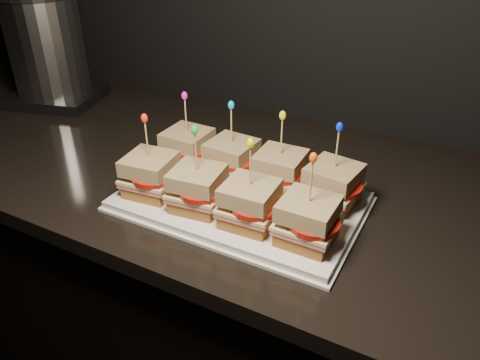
% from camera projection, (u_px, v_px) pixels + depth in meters
% --- Properties ---
extents(cabinet, '(2.32, 0.63, 0.84)m').
position_uv_depth(cabinet, '(159.00, 289.00, 1.32)').
color(cabinet, black).
rests_on(cabinet, ground).
extents(granite_slab, '(2.36, 0.67, 0.03)m').
position_uv_depth(granite_slab, '(142.00, 152.00, 1.10)').
color(granite_slab, black).
rests_on(granite_slab, cabinet).
extents(platter, '(0.43, 0.27, 0.02)m').
position_uv_depth(platter, '(240.00, 201.00, 0.87)').
color(platter, white).
rests_on(platter, granite_slab).
extents(platter_rim, '(0.44, 0.28, 0.01)m').
position_uv_depth(platter_rim, '(240.00, 204.00, 0.87)').
color(platter_rim, white).
rests_on(platter_rim, granite_slab).
extents(sandwich_0_bread_bot, '(0.08, 0.08, 0.02)m').
position_uv_depth(sandwich_0_bread_bot, '(189.00, 159.00, 0.97)').
color(sandwich_0_bread_bot, brown).
rests_on(sandwich_0_bread_bot, platter).
extents(sandwich_0_ham, '(0.09, 0.09, 0.01)m').
position_uv_depth(sandwich_0_ham, '(188.00, 153.00, 0.96)').
color(sandwich_0_ham, '#CD6759').
rests_on(sandwich_0_ham, sandwich_0_bread_bot).
extents(sandwich_0_cheese, '(0.09, 0.09, 0.01)m').
position_uv_depth(sandwich_0_cheese, '(188.00, 150.00, 0.95)').
color(sandwich_0_cheese, beige).
rests_on(sandwich_0_cheese, sandwich_0_ham).
extents(sandwich_0_tomato, '(0.08, 0.08, 0.01)m').
position_uv_depth(sandwich_0_tomato, '(191.00, 149.00, 0.94)').
color(sandwich_0_tomato, '#AA180E').
rests_on(sandwich_0_tomato, sandwich_0_cheese).
extents(sandwich_0_bread_top, '(0.09, 0.09, 0.03)m').
position_uv_depth(sandwich_0_bread_top, '(187.00, 138.00, 0.94)').
color(sandwich_0_bread_top, '#4E2E0F').
rests_on(sandwich_0_bread_top, sandwich_0_tomato).
extents(sandwich_0_pick, '(0.00, 0.00, 0.09)m').
position_uv_depth(sandwich_0_pick, '(186.00, 118.00, 0.92)').
color(sandwich_0_pick, tan).
rests_on(sandwich_0_pick, sandwich_0_bread_top).
extents(sandwich_0_frill, '(0.01, 0.01, 0.02)m').
position_uv_depth(sandwich_0_frill, '(184.00, 96.00, 0.89)').
color(sandwich_0_frill, '#D51CA5').
rests_on(sandwich_0_frill, sandwich_0_pick).
extents(sandwich_1_bread_bot, '(0.09, 0.09, 0.02)m').
position_uv_depth(sandwich_1_bread_bot, '(232.00, 171.00, 0.92)').
color(sandwich_1_bread_bot, brown).
rests_on(sandwich_1_bread_bot, platter).
extents(sandwich_1_ham, '(0.10, 0.09, 0.01)m').
position_uv_depth(sandwich_1_ham, '(232.00, 164.00, 0.92)').
color(sandwich_1_ham, '#CD6759').
rests_on(sandwich_1_ham, sandwich_1_bread_bot).
extents(sandwich_1_cheese, '(0.10, 0.10, 0.01)m').
position_uv_depth(sandwich_1_cheese, '(232.00, 161.00, 0.91)').
color(sandwich_1_cheese, beige).
rests_on(sandwich_1_cheese, sandwich_1_ham).
extents(sandwich_1_tomato, '(0.08, 0.08, 0.01)m').
position_uv_depth(sandwich_1_tomato, '(236.00, 160.00, 0.90)').
color(sandwich_1_tomato, '#AA180E').
rests_on(sandwich_1_tomato, sandwich_1_cheese).
extents(sandwich_1_bread_top, '(0.09, 0.09, 0.03)m').
position_uv_depth(sandwich_1_bread_top, '(232.00, 149.00, 0.90)').
color(sandwich_1_bread_top, '#4E2E0F').
rests_on(sandwich_1_bread_top, sandwich_1_tomato).
extents(sandwich_1_pick, '(0.00, 0.00, 0.09)m').
position_uv_depth(sandwich_1_pick, '(231.00, 128.00, 0.88)').
color(sandwich_1_pick, tan).
rests_on(sandwich_1_pick, sandwich_1_bread_top).
extents(sandwich_1_frill, '(0.01, 0.01, 0.02)m').
position_uv_depth(sandwich_1_frill, '(231.00, 105.00, 0.85)').
color(sandwich_1_frill, '#06A2C4').
rests_on(sandwich_1_frill, sandwich_1_pick).
extents(sandwich_2_bread_bot, '(0.09, 0.09, 0.02)m').
position_uv_depth(sandwich_2_bread_bot, '(279.00, 183.00, 0.88)').
color(sandwich_2_bread_bot, brown).
rests_on(sandwich_2_bread_bot, platter).
extents(sandwich_2_ham, '(0.09, 0.09, 0.01)m').
position_uv_depth(sandwich_2_ham, '(280.00, 176.00, 0.87)').
color(sandwich_2_ham, '#CD6759').
rests_on(sandwich_2_ham, sandwich_2_bread_bot).
extents(sandwich_2_cheese, '(0.10, 0.09, 0.01)m').
position_uv_depth(sandwich_2_cheese, '(280.00, 173.00, 0.87)').
color(sandwich_2_cheese, beige).
rests_on(sandwich_2_cheese, sandwich_2_ham).
extents(sandwich_2_tomato, '(0.08, 0.08, 0.01)m').
position_uv_depth(sandwich_2_tomato, '(285.00, 173.00, 0.86)').
color(sandwich_2_tomato, '#AA180E').
rests_on(sandwich_2_tomato, sandwich_2_cheese).
extents(sandwich_2_bread_top, '(0.09, 0.09, 0.03)m').
position_uv_depth(sandwich_2_bread_top, '(280.00, 161.00, 0.86)').
color(sandwich_2_bread_top, '#4E2E0F').
rests_on(sandwich_2_bread_top, sandwich_2_tomato).
extents(sandwich_2_pick, '(0.00, 0.00, 0.09)m').
position_uv_depth(sandwich_2_pick, '(281.00, 139.00, 0.83)').
color(sandwich_2_pick, tan).
rests_on(sandwich_2_pick, sandwich_2_bread_top).
extents(sandwich_2_frill, '(0.01, 0.01, 0.02)m').
position_uv_depth(sandwich_2_frill, '(283.00, 115.00, 0.81)').
color(sandwich_2_frill, yellow).
rests_on(sandwich_2_frill, sandwich_2_pick).
extents(sandwich_3_bread_bot, '(0.09, 0.09, 0.02)m').
position_uv_depth(sandwich_3_bread_bot, '(331.00, 197.00, 0.84)').
color(sandwich_3_bread_bot, brown).
rests_on(sandwich_3_bread_bot, platter).
extents(sandwich_3_ham, '(0.10, 0.10, 0.01)m').
position_uv_depth(sandwich_3_ham, '(332.00, 190.00, 0.83)').
color(sandwich_3_ham, '#CD6759').
rests_on(sandwich_3_ham, sandwich_3_bread_bot).
extents(sandwich_3_cheese, '(0.10, 0.10, 0.01)m').
position_uv_depth(sandwich_3_cheese, '(332.00, 187.00, 0.83)').
color(sandwich_3_cheese, beige).
rests_on(sandwich_3_cheese, sandwich_3_ham).
extents(sandwich_3_tomato, '(0.08, 0.08, 0.01)m').
position_uv_depth(sandwich_3_tomato, '(338.00, 186.00, 0.82)').
color(sandwich_3_tomato, '#AA180E').
rests_on(sandwich_3_tomato, sandwich_3_cheese).
extents(sandwich_3_bread_top, '(0.10, 0.10, 0.03)m').
position_uv_depth(sandwich_3_bread_top, '(334.00, 174.00, 0.82)').
color(sandwich_3_bread_top, '#4E2E0F').
rests_on(sandwich_3_bread_top, sandwich_3_tomato).
extents(sandwich_3_pick, '(0.00, 0.00, 0.09)m').
position_uv_depth(sandwich_3_pick, '(337.00, 151.00, 0.79)').
color(sandwich_3_pick, tan).
rests_on(sandwich_3_pick, sandwich_3_bread_top).
extents(sandwich_3_frill, '(0.01, 0.01, 0.02)m').
position_uv_depth(sandwich_3_frill, '(340.00, 127.00, 0.77)').
color(sandwich_3_frill, '#0624DF').
rests_on(sandwich_3_frill, sandwich_3_pick).
extents(sandwich_4_bread_bot, '(0.09, 0.09, 0.02)m').
position_uv_depth(sandwich_4_bread_bot, '(152.00, 187.00, 0.87)').
color(sandwich_4_bread_bot, brown).
rests_on(sandwich_4_bread_bot, platter).
extents(sandwich_4_ham, '(0.10, 0.10, 0.01)m').
position_uv_depth(sandwich_4_ham, '(151.00, 180.00, 0.86)').
color(sandwich_4_ham, '#CD6759').
rests_on(sandwich_4_ham, sandwich_4_bread_bot).
extents(sandwich_4_cheese, '(0.10, 0.10, 0.01)m').
position_uv_depth(sandwich_4_cheese, '(151.00, 176.00, 0.86)').
color(sandwich_4_cheese, beige).
rests_on(sandwich_4_cheese, sandwich_4_ham).
extents(sandwich_4_tomato, '(0.08, 0.08, 0.01)m').
position_uv_depth(sandwich_4_tomato, '(154.00, 176.00, 0.85)').
color(sandwich_4_tomato, '#AA180E').
rests_on(sandwich_4_tomato, sandwich_4_cheese).
extents(sandwich_4_bread_top, '(0.09, 0.09, 0.03)m').
position_uv_depth(sandwich_4_bread_top, '(149.00, 164.00, 0.85)').
color(sandwich_4_bread_top, '#4E2E0F').
rests_on(sandwich_4_bread_top, sandwich_4_tomato).
extents(sandwich_4_pick, '(0.00, 0.00, 0.09)m').
position_uv_depth(sandwich_4_pick, '(147.00, 142.00, 0.82)').
color(sandwich_4_pick, tan).
rests_on(sandwich_4_pick, sandwich_4_bread_top).
extents(sandwich_4_frill, '(0.01, 0.01, 0.02)m').
position_uv_depth(sandwich_4_frill, '(144.00, 118.00, 0.80)').
color(sandwich_4_frill, red).
rests_on(sandwich_4_frill, sandwich_4_pick).
extents(sandwich_5_bread_bot, '(0.09, 0.09, 0.02)m').
position_uv_depth(sandwich_5_bread_bot, '(198.00, 201.00, 0.83)').
color(sandwich_5_bread_bot, brown).
rests_on(sandwich_5_bread_bot, platter).
extents(sandwich_5_ham, '(0.10, 0.10, 0.01)m').
position_uv_depth(sandwich_5_ham, '(198.00, 194.00, 0.82)').
color(sandwich_5_ham, '#CD6759').
rests_on(sandwich_5_ham, sandwich_5_bread_bot).
extents(sandwich_5_cheese, '(0.10, 0.10, 0.01)m').
position_uv_depth(sandwich_5_cheese, '(198.00, 190.00, 0.82)').
color(sandwich_5_cheese, beige).
rests_on(sandwich_5_cheese, sandwich_5_ham).
extents(sandwich_5_tomato, '(0.08, 0.08, 0.01)m').
position_uv_depth(sandwich_5_tomato, '(202.00, 190.00, 0.81)').
color(sandwich_5_tomato, '#AA180E').
rests_on(sandwich_5_tomato, sandwich_5_cheese).
extents(sandwich_5_bread_top, '(0.09, 0.09, 0.03)m').
position_uv_depth(sandwich_5_bread_top, '(197.00, 177.00, 0.81)').
color(sandwich_5_bread_top, '#4E2E0F').
rests_on(sandwich_5_bread_top, sandwich_5_tomato).
extents(sandwich_5_pick, '(0.00, 0.00, 0.09)m').
position_uv_depth(sandwich_5_pick, '(196.00, 154.00, 0.78)').
color(sandwich_5_pick, tan).
rests_on(sandwich_5_pick, sandwich_5_bread_top).
extents(sandwich_5_frill, '(0.01, 0.01, 0.02)m').
position_uv_depth(sandwich_5_frill, '(195.00, 130.00, 0.76)').
color(sandwich_5_frill, green).
rests_on(sandwich_5_frill, sandwich_5_pick).
extents(sandwich_6_bread_bot, '(0.09, 0.09, 0.02)m').
position_uv_depth(sandwich_6_bread_bot, '(250.00, 217.00, 0.79)').
color(sandwich_6_bread_bot, brown).
rests_on(sandwich_6_bread_bot, platter).
extents(sandwich_6_ham, '(0.09, 0.09, 0.01)m').
position_uv_depth(sandwich_6_ham, '(250.00, 209.00, 0.78)').
color(sandwich_6_ham, '#CD6759').
rests_on(sandwich_6_ham, sandwich_6_bread_bot).
extents(sandwich_6_cheese, '(0.10, 0.09, 0.01)m').
position_uv_depth(sandwich_6_cheese, '(250.00, 206.00, 0.78)').
color(sandwich_6_cheese, beige).
rests_on(sandwich_6_cheese, sandwich_6_ham).
extents(sandwich_6_tomato, '(0.08, 0.08, 0.01)m').
position_uv_depth(sandwich_6_tomato, '(255.00, 205.00, 0.76)').
color(sandwich_6_tomato, '#AA180E').
rests_on(sandwich_6_tomato, sandwich_6_cheese).
extents(sandwich_6_bread_top, '(0.09, 0.09, 0.03)m').
position_uv_depth(sandwich_6_bread_top, '(250.00, 192.00, 0.76)').
color(sandwich_6_bread_top, '#4E2E0F').
rests_on(sandwich_6_bread_top, sandwich_6_tomato).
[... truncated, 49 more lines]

